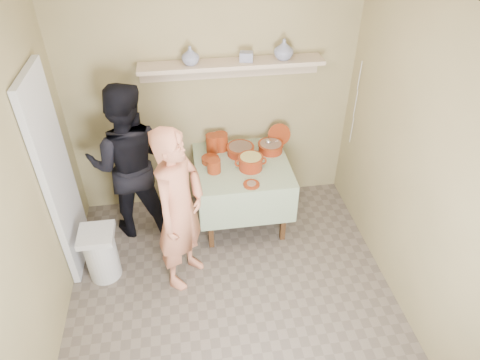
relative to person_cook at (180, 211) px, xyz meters
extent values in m
plane|color=#65594F|center=(0.41, -0.56, -0.82)|extent=(3.50, 3.50, 0.00)
cube|color=silver|center=(-1.05, 0.39, 0.18)|extent=(0.06, 0.70, 2.00)
cylinder|color=maroon|center=(0.39, 1.00, 0.04)|extent=(0.15, 0.15, 0.19)
cylinder|color=maroon|center=(0.47, 1.03, 0.04)|extent=(0.16, 0.16, 0.19)
cylinder|color=maroon|center=(0.36, 0.62, 0.01)|extent=(0.14, 0.14, 0.14)
cylinder|color=maroon|center=(0.34, 0.80, -0.03)|extent=(0.18, 0.18, 0.05)
cylinder|color=maroon|center=(1.12, 1.03, 0.06)|extent=(0.25, 0.10, 0.24)
imported|color=navy|center=(1.11, 1.05, 1.00)|extent=(0.25, 0.25, 0.20)
imported|color=navy|center=(0.22, 1.05, 0.99)|extent=(0.24, 0.24, 0.18)
cube|color=navy|center=(0.75, 1.06, 0.95)|extent=(0.14, 0.12, 0.09)
imported|color=#CA7657|center=(0.00, 0.00, 0.00)|extent=(0.66, 0.72, 1.64)
imported|color=black|center=(-0.48, 0.78, 0.03)|extent=(0.86, 0.69, 1.69)
cube|color=#9B8E5F|center=(0.41, 1.20, 0.48)|extent=(3.00, 0.02, 2.60)
cube|color=#9B8E5F|center=(-1.10, -0.56, 0.48)|extent=(0.02, 3.50, 2.60)
cube|color=#9B8E5F|center=(1.92, -0.56, 0.48)|extent=(0.02, 3.50, 2.60)
cube|color=silver|center=(0.41, -0.56, 1.79)|extent=(3.00, 3.50, 0.02)
cube|color=#4C2D16|center=(0.28, 0.34, -0.47)|extent=(0.05, 0.05, 0.71)
cube|color=#4C2D16|center=(1.04, 0.34, -0.47)|extent=(0.05, 0.05, 0.71)
cube|color=#4C2D16|center=(0.28, 1.10, -0.47)|extent=(0.05, 0.05, 0.71)
cube|color=#4C2D16|center=(1.04, 1.10, -0.47)|extent=(0.05, 0.05, 0.71)
cube|color=#4C2D16|center=(0.66, 0.72, -0.09)|extent=(0.90, 0.90, 0.04)
cube|color=#26591E|center=(0.66, 0.72, -0.07)|extent=(0.96, 0.96, 0.01)
cube|color=#26591E|center=(0.66, 0.24, -0.28)|extent=(0.96, 0.01, 0.44)
cube|color=#26591E|center=(0.66, 1.20, -0.28)|extent=(0.96, 0.01, 0.44)
cube|color=#26591E|center=(0.18, 0.72, -0.28)|extent=(0.01, 0.96, 0.44)
cube|color=#26591E|center=(1.14, 0.72, -0.28)|extent=(0.01, 0.96, 0.44)
cylinder|color=maroon|center=(0.67, 0.90, -0.01)|extent=(0.28, 0.28, 0.09)
cylinder|color=maroon|center=(0.67, 0.90, 0.03)|extent=(0.30, 0.30, 0.01)
cylinder|color=brown|center=(0.67, 0.90, 0.01)|extent=(0.25, 0.25, 0.05)
cylinder|color=maroon|center=(1.00, 0.91, -0.01)|extent=(0.26, 0.26, 0.09)
cylinder|color=maroon|center=(1.00, 0.91, 0.03)|extent=(0.28, 0.28, 0.01)
cylinder|color=#8C6B54|center=(1.00, 0.91, 0.01)|extent=(0.23, 0.23, 0.05)
cylinder|color=silver|center=(1.01, 0.81, 0.12)|extent=(0.01, 0.22, 0.16)
sphere|color=silver|center=(0.97, 0.93, 0.05)|extent=(0.07, 0.07, 0.07)
cylinder|color=maroon|center=(0.73, 0.62, 0.01)|extent=(0.24, 0.24, 0.14)
cylinder|color=maroon|center=(0.73, 0.62, 0.07)|extent=(0.25, 0.25, 0.01)
cylinder|color=tan|center=(0.73, 0.62, 0.06)|extent=(0.21, 0.21, 0.05)
torus|color=maroon|center=(0.61, 0.62, 0.02)|extent=(0.09, 0.02, 0.09)
torus|color=maroon|center=(0.85, 0.62, 0.02)|extent=(0.09, 0.02, 0.09)
cylinder|color=maroon|center=(0.69, 0.34, -0.05)|extent=(0.16, 0.16, 0.02)
cylinder|color=#8C6B54|center=(0.69, 0.34, -0.04)|extent=(0.09, 0.09, 0.01)
cube|color=#C4AB91|center=(0.61, 1.06, 0.88)|extent=(1.80, 0.25, 0.04)
cube|color=#C4AB91|center=(0.61, 1.18, 0.78)|extent=(1.80, 0.02, 0.18)
cylinder|color=silver|center=(-0.78, 0.11, -0.57)|extent=(0.30, 0.30, 0.50)
cube|color=silver|center=(-0.78, 0.11, -0.29)|extent=(0.32, 0.32, 0.06)
cylinder|color=silver|center=(1.88, 0.94, 0.73)|extent=(0.01, 0.01, 0.30)
cylinder|color=silver|center=(1.88, 0.92, 0.43)|extent=(0.01, 0.01, 0.30)
cylinder|color=silver|center=(1.88, 0.90, 0.13)|extent=(0.01, 0.01, 0.30)
camera|label=1|loc=(0.10, -2.87, 2.45)|focal=32.00mm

